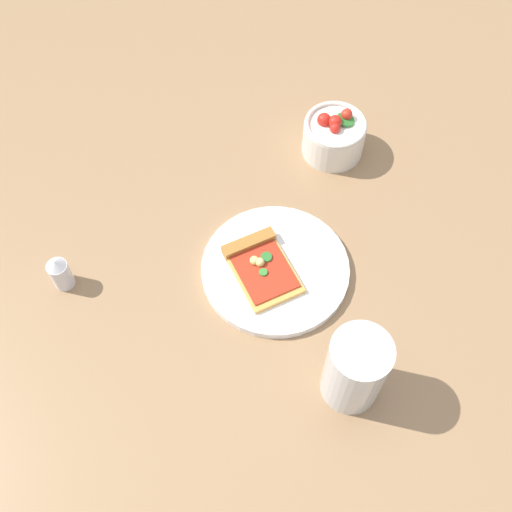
{
  "coord_description": "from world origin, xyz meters",
  "views": [
    {
      "loc": [
        -0.48,
        -0.24,
        0.85
      ],
      "look_at": [
        -0.04,
        -0.01,
        0.03
      ],
      "focal_mm": 43.43,
      "sensor_mm": 36.0,
      "label": 1
    }
  ],
  "objects_px": {
    "salad_bowl": "(334,136)",
    "soda_glass": "(355,371)",
    "pizza_slice_main": "(260,264)",
    "pepper_shaker": "(60,273)",
    "plate": "(275,269)"
  },
  "relations": [
    {
      "from": "pizza_slice_main",
      "to": "salad_bowl",
      "type": "distance_m",
      "value": 0.28
    },
    {
      "from": "salad_bowl",
      "to": "soda_glass",
      "type": "height_order",
      "value": "soda_glass"
    },
    {
      "from": "pizza_slice_main",
      "to": "pepper_shaker",
      "type": "relative_size",
      "value": 2.31
    },
    {
      "from": "salad_bowl",
      "to": "pepper_shaker",
      "type": "height_order",
      "value": "salad_bowl"
    },
    {
      "from": "salad_bowl",
      "to": "soda_glass",
      "type": "relative_size",
      "value": 0.8
    },
    {
      "from": "salad_bowl",
      "to": "soda_glass",
      "type": "bearing_deg",
      "value": -152.94
    },
    {
      "from": "pepper_shaker",
      "to": "salad_bowl",
      "type": "bearing_deg",
      "value": -30.5
    },
    {
      "from": "pizza_slice_main",
      "to": "soda_glass",
      "type": "distance_m",
      "value": 0.23
    },
    {
      "from": "soda_glass",
      "to": "pepper_shaker",
      "type": "distance_m",
      "value": 0.46
    },
    {
      "from": "salad_bowl",
      "to": "pepper_shaker",
      "type": "relative_size",
      "value": 1.66
    },
    {
      "from": "plate",
      "to": "soda_glass",
      "type": "height_order",
      "value": "soda_glass"
    },
    {
      "from": "plate",
      "to": "pepper_shaker",
      "type": "bearing_deg",
      "value": 121.11
    },
    {
      "from": "plate",
      "to": "soda_glass",
      "type": "distance_m",
      "value": 0.22
    },
    {
      "from": "salad_bowl",
      "to": "pepper_shaker",
      "type": "distance_m",
      "value": 0.51
    },
    {
      "from": "plate",
      "to": "pizza_slice_main",
      "type": "distance_m",
      "value": 0.03
    }
  ]
}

